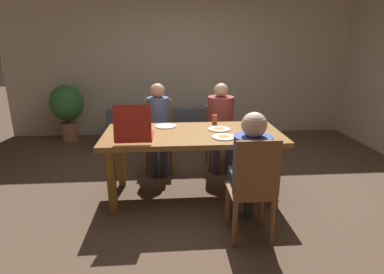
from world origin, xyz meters
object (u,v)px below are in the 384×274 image
chair_1 (219,133)px  person_2 (250,163)px  chair_2 (253,189)px  plate_2 (219,129)px  pizza_box_0 (135,134)px  couch (162,130)px  potted_plant (67,107)px  dining_table (193,140)px  plate_0 (224,137)px  person_0 (158,122)px  drinking_glass_0 (215,119)px  chair_0 (159,132)px  plate_1 (166,126)px  drinking_glass_1 (126,125)px  person_1 (221,119)px

chair_1 → person_2: 1.73m
chair_2 → plate_2: (-0.14, 1.01, 0.27)m
chair_1 → chair_2: (0.00, -1.85, 0.03)m
pizza_box_0 → couch: size_ratio=0.25×
chair_2 → potted_plant: potted_plant is taller
person_2 → couch: (-0.83, 2.70, -0.43)m
dining_table → pizza_box_0: 0.66m
plate_0 → potted_plant: potted_plant is taller
person_0 → drinking_glass_0: 0.83m
plate_2 → chair_0: bearing=130.0°
plate_0 → plate_1: (-0.61, 0.49, -0.00)m
dining_table → plate_2: bearing=17.4°
plate_2 → couch: size_ratio=0.15×
chair_1 → plate_0: 1.21m
chair_0 → dining_table: bearing=-67.0°
person_2 → couch: 2.86m
person_0 → chair_0: bearing=90.0°
chair_0 → drinking_glass_0: 0.96m
drinking_glass_0 → drinking_glass_1: 1.07m
chair_0 → pizza_box_0: 1.19m
chair_1 → person_0: bearing=-170.2°
chair_2 → plate_1: (-0.75, 1.19, 0.27)m
plate_0 → couch: (-0.69, 2.15, -0.51)m
person_2 → plate_2: person_2 is taller
pizza_box_0 → person_1: bearing=42.8°
chair_2 → drinking_glass_1: bearing=138.3°
couch → person_2: bearing=-72.9°
drinking_glass_0 → plate_2: bearing=-87.6°
chair_0 → drinking_glass_1: (-0.35, -0.79, 0.31)m
dining_table → chair_2: size_ratio=2.00×
drinking_glass_0 → drinking_glass_1: size_ratio=1.03×
pizza_box_0 → couch: bearing=83.5°
pizza_box_0 → plate_1: 0.55m
chair_2 → person_2: person_2 is taller
person_0 → person_2: 1.79m
person_0 → plate_0: bearing=-54.7°
drinking_glass_1 → chair_1: bearing=32.9°
plate_2 → potted_plant: 3.24m
couch → plate_1: bearing=-87.4°
dining_table → person_2: (0.45, -0.77, 0.01)m
chair_2 → plate_0: (-0.14, 0.69, 0.27)m
person_2 → drinking_glass_1: 1.53m
chair_0 → person_2: size_ratio=0.81×
chair_1 → pizza_box_0: (-1.07, -1.12, 0.34)m
plate_2 → drinking_glass_1: bearing=176.4°
dining_table → chair_2: bearing=-63.5°
dining_table → person_1: 0.94m
drinking_glass_1 → person_2: bearing=-37.8°
person_1 → plate_2: (-0.14, -0.72, 0.07)m
person_1 → couch: bearing=126.6°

